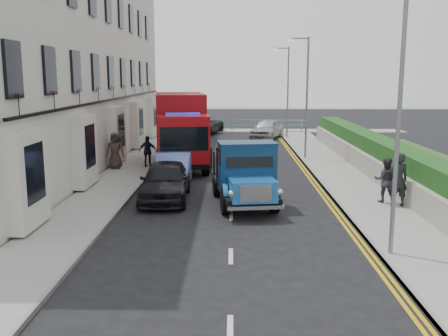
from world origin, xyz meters
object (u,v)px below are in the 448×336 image
(lamp_mid, at_px, (305,91))
(red_lorry, at_px, (180,128))
(parked_car_front, at_px, (165,181))
(pedestrian_east_near, at_px, (398,179))
(bedford_lorry, at_px, (246,178))
(lamp_far, at_px, (286,87))
(lamp_near, at_px, (395,108))

(lamp_mid, bearing_deg, red_lorry, -163.79)
(red_lorry, relative_size, parked_car_front, 1.71)
(parked_car_front, distance_m, pedestrian_east_near, 8.77)
(bedford_lorry, relative_size, red_lorry, 0.69)
(lamp_far, xyz_separation_m, pedestrian_east_near, (1.90, -20.99, -2.89))
(bedford_lorry, bearing_deg, lamp_mid, 63.48)
(lamp_mid, relative_size, parked_car_front, 1.56)
(lamp_mid, xyz_separation_m, parked_car_front, (-6.78, -9.75, -3.23))
(parked_car_front, bearing_deg, red_lorry, 89.87)
(pedestrian_east_near, bearing_deg, lamp_far, -90.44)
(lamp_mid, height_order, parked_car_front, lamp_mid)
(lamp_mid, distance_m, red_lorry, 7.49)
(lamp_mid, distance_m, parked_car_front, 12.31)
(lamp_near, bearing_deg, bedford_lorry, 125.20)
(pedestrian_east_near, bearing_deg, parked_car_front, -13.74)
(lamp_near, bearing_deg, lamp_far, 90.00)
(lamp_near, bearing_deg, parked_car_front, 137.33)
(lamp_far, relative_size, bedford_lorry, 1.31)
(lamp_far, height_order, bedford_lorry, lamp_far)
(pedestrian_east_near, bearing_deg, lamp_mid, -85.80)
(red_lorry, relative_size, pedestrian_east_near, 3.89)
(red_lorry, bearing_deg, pedestrian_east_near, -53.71)
(parked_car_front, bearing_deg, lamp_mid, 53.77)
(lamp_near, relative_size, lamp_far, 1.00)
(red_lorry, bearing_deg, lamp_mid, 7.87)
(parked_car_front, bearing_deg, bedford_lorry, -20.55)
(lamp_near, height_order, pedestrian_east_near, lamp_near)
(red_lorry, height_order, parked_car_front, red_lorry)
(bedford_lorry, xyz_separation_m, parked_car_front, (-3.14, 1.09, -0.35))
(lamp_near, relative_size, parked_car_front, 1.56)
(lamp_mid, xyz_separation_m, pedestrian_east_near, (1.90, -10.99, -2.89))
(lamp_mid, bearing_deg, pedestrian_east_near, -80.18)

